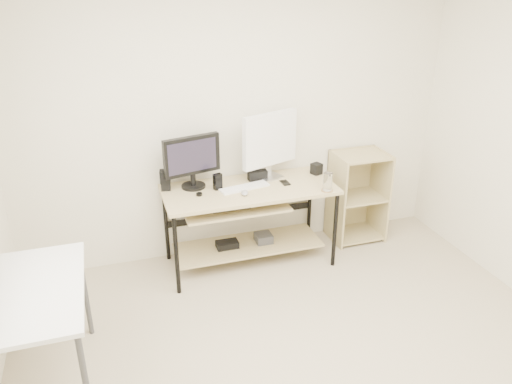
{
  "coord_description": "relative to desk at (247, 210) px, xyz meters",
  "views": [
    {
      "loc": [
        -1.16,
        -2.15,
        2.48
      ],
      "look_at": [
        -0.05,
        1.3,
        0.87
      ],
      "focal_mm": 35.0,
      "sensor_mm": 36.0,
      "label": 1
    }
  ],
  "objects": [
    {
      "name": "speaker_right",
      "position": [
        0.71,
        0.12,
        0.26
      ],
      "size": [
        0.11,
        0.11,
        0.1
      ],
      "primitive_type": "cube",
      "rotation": [
        0.0,
        0.0,
        0.34
      ],
      "color": "black",
      "rests_on": "desk"
    },
    {
      "name": "mouse",
      "position": [
        -0.05,
        -0.13,
        0.23
      ],
      "size": [
        0.08,
        0.11,
        0.03
      ],
      "primitive_type": "ellipsoid",
      "rotation": [
        0.0,
        0.0,
        -0.27
      ],
      "color": "#ACACB1",
      "rests_on": "desk"
    },
    {
      "name": "room",
      "position": [
        -0.11,
        -1.62,
        0.78
      ],
      "size": [
        4.01,
        4.01,
        2.62
      ],
      "color": "#B8AB8E",
      "rests_on": "ground"
    },
    {
      "name": "desk",
      "position": [
        0.0,
        0.0,
        0.0
      ],
      "size": [
        1.5,
        0.65,
        0.75
      ],
      "color": "tan",
      "rests_on": "ground"
    },
    {
      "name": "smartphone",
      "position": [
        0.36,
        -0.0,
        0.22
      ],
      "size": [
        0.07,
        0.12,
        0.01
      ],
      "primitive_type": "cube",
      "rotation": [
        0.0,
        0.0,
        0.03
      ],
      "color": "black",
      "rests_on": "desk"
    },
    {
      "name": "white_imac",
      "position": [
        0.27,
        0.16,
        0.56
      ],
      "size": [
        0.55,
        0.24,
        0.6
      ],
      "rotation": [
        0.0,
        0.0,
        0.35
      ],
      "color": "silver",
      "rests_on": "desk"
    },
    {
      "name": "center_speaker",
      "position": [
        0.15,
        0.15,
        0.25
      ],
      "size": [
        0.17,
        0.08,
        0.09
      ],
      "primitive_type": "cube",
      "rotation": [
        0.0,
        0.0,
        0.03
      ],
      "color": "black",
      "rests_on": "desk"
    },
    {
      "name": "drinking_glass",
      "position": [
        0.64,
        -0.27,
        0.3
      ],
      "size": [
        0.1,
        0.1,
        0.16
      ],
      "primitive_type": "cylinder",
      "rotation": [
        0.0,
        0.0,
        0.3
      ],
      "color": "white",
      "rests_on": "coaster"
    },
    {
      "name": "volume_puck",
      "position": [
        -0.42,
        -0.03,
        0.22
      ],
      "size": [
        0.06,
        0.06,
        0.02
      ],
      "primitive_type": "cylinder",
      "rotation": [
        0.0,
        0.0,
        -0.09
      ],
      "color": "black",
      "rests_on": "desk"
    },
    {
      "name": "shelf_unit",
      "position": [
        1.18,
        0.16,
        -0.09
      ],
      "size": [
        0.5,
        0.4,
        0.9
      ],
      "color": "tan",
      "rests_on": "ground"
    },
    {
      "name": "audio_controller",
      "position": [
        -0.24,
        0.05,
        0.28
      ],
      "size": [
        0.08,
        0.07,
        0.14
      ],
      "primitive_type": "cube",
      "rotation": [
        0.0,
        0.0,
        0.33
      ],
      "color": "black",
      "rests_on": "desk"
    },
    {
      "name": "speaker_left",
      "position": [
        -0.67,
        0.18,
        0.3
      ],
      "size": [
        0.1,
        0.1,
        0.18
      ],
      "rotation": [
        0.0,
        0.0,
        -0.16
      ],
      "color": "black",
      "rests_on": "desk"
    },
    {
      "name": "side_table",
      "position": [
        -1.65,
        -1.06,
        0.13
      ],
      "size": [
        0.6,
        1.0,
        0.75
      ],
      "color": "white",
      "rests_on": "ground"
    },
    {
      "name": "black_monitor",
      "position": [
        -0.43,
        0.16,
        0.48
      ],
      "size": [
        0.5,
        0.21,
        0.46
      ],
      "rotation": [
        0.0,
        0.0,
        0.24
      ],
      "color": "black",
      "rests_on": "desk"
    },
    {
      "name": "keyboard",
      "position": [
        -0.02,
        -0.0,
        0.22
      ],
      "size": [
        0.46,
        0.2,
        0.02
      ],
      "primitive_type": "cube",
      "rotation": [
        0.0,
        0.0,
        0.19
      ],
      "color": "white",
      "rests_on": "desk"
    },
    {
      "name": "coaster",
      "position": [
        0.64,
        -0.27,
        0.21
      ],
      "size": [
        0.13,
        0.13,
        0.01
      ],
      "primitive_type": "cylinder",
      "rotation": [
        0.0,
        0.0,
        0.3
      ],
      "color": "olive",
      "rests_on": "desk"
    }
  ]
}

